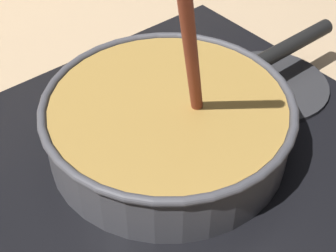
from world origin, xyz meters
name	(u,v)px	position (x,y,z in m)	size (l,w,h in m)	color
hob_plate	(168,150)	(0.12, 0.18, 0.01)	(0.56, 0.48, 0.01)	black
burner_ring	(168,144)	(0.12, 0.18, 0.02)	(0.18, 0.18, 0.01)	#592D0C
spare_burner	(271,85)	(0.31, 0.18, 0.01)	(0.17, 0.17, 0.01)	#262628
cooking_pan	(169,122)	(0.12, 0.18, 0.05)	(0.46, 0.31, 0.34)	#38383D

